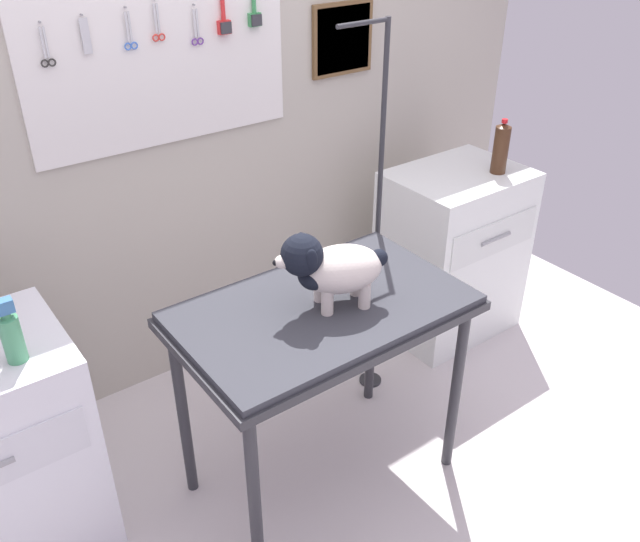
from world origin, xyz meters
name	(u,v)px	position (x,y,z in m)	size (l,w,h in m)	color
ground	(369,504)	(0.00, 0.00, -0.02)	(4.40, 4.00, 0.04)	silver
rear_wall_panel	(197,142)	(0.00, 1.28, 1.16)	(4.00, 0.11, 2.30)	#B9B2A4
grooming_table	(323,324)	(-0.07, 0.23, 0.79)	(1.07, 0.65, 0.87)	#2D2D33
grooming_arm	(376,238)	(0.48, 0.57, 0.82)	(0.30, 0.11, 1.75)	#2D2D33
dog	(330,267)	(-0.05, 0.21, 1.03)	(0.41, 0.28, 0.30)	silver
cabinet_right	(451,253)	(1.15, 0.71, 0.46)	(0.68, 0.54, 0.92)	white
conditioner_bottle	(11,335)	(-1.04, 0.55, 0.97)	(0.07, 0.07, 0.23)	#489968
soda_bottle	(501,148)	(1.30, 0.61, 1.04)	(0.08, 0.08, 0.27)	#432817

